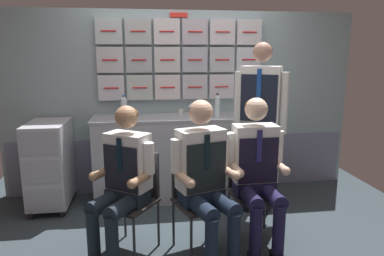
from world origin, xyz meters
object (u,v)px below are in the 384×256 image
at_px(sparkling_bottle_green, 217,106).
at_px(crew_member_right, 257,166).
at_px(crew_member_left, 122,176).
at_px(folding_chair_right, 251,182).
at_px(folding_chair_left, 135,190).
at_px(folding_chair_center, 196,190).
at_px(service_trolley, 50,163).
at_px(paper_cup_tan, 217,110).
at_px(crew_member_center, 205,173).
at_px(crew_member_standing, 260,111).

bearing_deg(sparkling_bottle_green, crew_member_right, -83.27).
relative_size(crew_member_left, crew_member_right, 0.97).
bearing_deg(crew_member_right, folding_chair_right, 90.73).
bearing_deg(folding_chair_left, folding_chair_center, -8.19).
xyz_separation_m(service_trolley, sparkling_bottle_green, (1.84, 0.02, 0.58)).
bearing_deg(paper_cup_tan, folding_chair_center, -109.71).
distance_m(crew_member_center, paper_cup_tan, 1.42).
bearing_deg(crew_member_right, folding_chair_center, 177.00).
xyz_separation_m(folding_chair_left, crew_member_standing, (1.29, 0.59, 0.56)).
bearing_deg(crew_member_center, crew_member_left, 172.04).
bearing_deg(crew_member_standing, crew_member_left, -152.32).
xyz_separation_m(folding_chair_left, folding_chair_center, (0.52, -0.08, 0.00)).
height_order(service_trolley, crew_member_center, crew_member_center).
relative_size(crew_member_right, crew_member_standing, 0.73).
bearing_deg(service_trolley, folding_chair_left, -45.65).
distance_m(crew_member_center, crew_member_right, 0.49).
bearing_deg(folding_chair_right, crew_member_standing, 65.25).
relative_size(crew_member_left, crew_member_center, 0.96).
bearing_deg(service_trolley, crew_member_left, -52.31).
relative_size(service_trolley, crew_member_left, 0.76).
height_order(folding_chair_center, sparkling_bottle_green, sparkling_bottle_green).
bearing_deg(folding_chair_right, crew_member_right, -89.27).
relative_size(service_trolley, folding_chair_right, 1.13).
bearing_deg(crew_member_left, service_trolley, 127.69).
bearing_deg(sparkling_bottle_green, crew_member_left, -132.70).
xyz_separation_m(service_trolley, crew_member_left, (0.83, -1.07, 0.18)).
xyz_separation_m(crew_member_center, crew_member_right, (0.48, 0.12, -0.00)).
height_order(crew_member_left, folding_chair_center, crew_member_left).
bearing_deg(sparkling_bottle_green, folding_chair_right, -82.24).
height_order(folding_chair_left, crew_member_right, crew_member_right).
height_order(folding_chair_left, crew_member_center, crew_member_center).
distance_m(folding_chair_center, crew_member_center, 0.26).
xyz_separation_m(folding_chair_right, paper_cup_tan, (-0.09, 1.06, 0.49)).
relative_size(crew_member_left, paper_cup_tan, 14.72).
relative_size(crew_member_left, folding_chair_center, 1.49).
xyz_separation_m(service_trolley, paper_cup_tan, (1.87, 0.18, 0.50)).
bearing_deg(crew_member_standing, folding_chair_left, -155.35).
height_order(service_trolley, crew_member_left, crew_member_left).
height_order(service_trolley, crew_member_standing, crew_member_standing).
relative_size(service_trolley, sparkling_bottle_green, 3.63).
height_order(crew_member_center, folding_chair_right, crew_member_center).
distance_m(crew_member_standing, sparkling_bottle_green, 0.52).
relative_size(folding_chair_left, crew_member_right, 0.65).
bearing_deg(crew_member_standing, folding_chair_right, -114.75).
bearing_deg(service_trolley, folding_chair_center, -35.17).
relative_size(folding_chair_left, crew_member_standing, 0.47).
bearing_deg(folding_chair_left, folding_chair_right, 3.00).
distance_m(service_trolley, folding_chair_center, 1.77).
relative_size(crew_member_right, paper_cup_tan, 15.19).
distance_m(folding_chair_center, folding_chair_right, 0.54).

